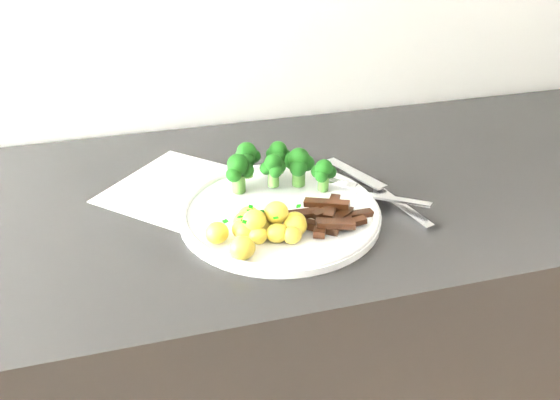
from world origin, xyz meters
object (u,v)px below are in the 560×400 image
object	(u,v)px
recipe_paper	(204,195)
potatoes	(261,227)
counter	(308,378)
plate	(280,212)
broccoli	(275,164)
fork	(377,194)
beef_strips	(330,217)
knife	(388,199)

from	to	relation	value
recipe_paper	potatoes	xyz separation A→B (m)	(0.06, -0.16, 0.03)
counter	recipe_paper	size ratio (longest dim) A/B	6.57
plate	broccoli	bearing A→B (deg)	80.90
counter	broccoli	bearing A→B (deg)	176.14
potatoes	fork	world-z (taller)	potatoes
broccoli	beef_strips	size ratio (longest dim) A/B	1.18
broccoli	beef_strips	distance (m)	0.14
broccoli	fork	xyz separation A→B (m)	(0.15, -0.08, -0.03)
plate	knife	bearing A→B (deg)	-2.03
broccoli	fork	distance (m)	0.17
recipe_paper	potatoes	distance (m)	0.17
knife	fork	bearing A→B (deg)	178.33
recipe_paper	fork	world-z (taller)	fork
counter	beef_strips	xyz separation A→B (m)	(-0.02, -0.12, 0.48)
recipe_paper	broccoli	xyz separation A→B (m)	(0.12, -0.02, 0.05)
counter	fork	distance (m)	0.49
counter	potatoes	world-z (taller)	potatoes
counter	recipe_paper	world-z (taller)	recipe_paper
plate	knife	size ratio (longest dim) A/B	1.24
counter	fork	xyz separation A→B (m)	(0.08, -0.08, 0.47)
broccoli	counter	bearing A→B (deg)	-3.86
recipe_paper	broccoli	size ratio (longest dim) A/B	2.10
beef_strips	recipe_paper	bearing A→B (deg)	138.28
counter	broccoli	distance (m)	0.51
plate	potatoes	size ratio (longest dim) A/B	2.11
recipe_paper	fork	distance (m)	0.28
broccoli	beef_strips	bearing A→B (deg)	-68.83
potatoes	knife	distance (m)	0.23
recipe_paper	potatoes	size ratio (longest dim) A/B	2.52
counter	potatoes	xyz separation A→B (m)	(-0.13, -0.13, 0.48)
plate	knife	xyz separation A→B (m)	(0.18, -0.01, 0.00)
potatoes	beef_strips	xyz separation A→B (m)	(0.11, 0.01, -0.01)
counter	fork	world-z (taller)	fork
potatoes	knife	world-z (taller)	potatoes
plate	broccoli	world-z (taller)	broccoli
broccoli	plate	bearing A→B (deg)	-99.10
counter	knife	bearing A→B (deg)	-38.90
beef_strips	knife	distance (m)	0.12
plate	beef_strips	bearing A→B (deg)	-40.34
broccoli	knife	bearing A→B (deg)	-26.59
recipe_paper	beef_strips	distance (m)	0.22
beef_strips	fork	distance (m)	0.11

